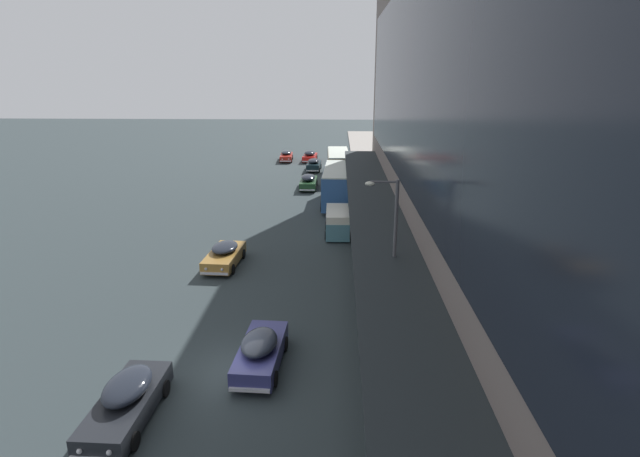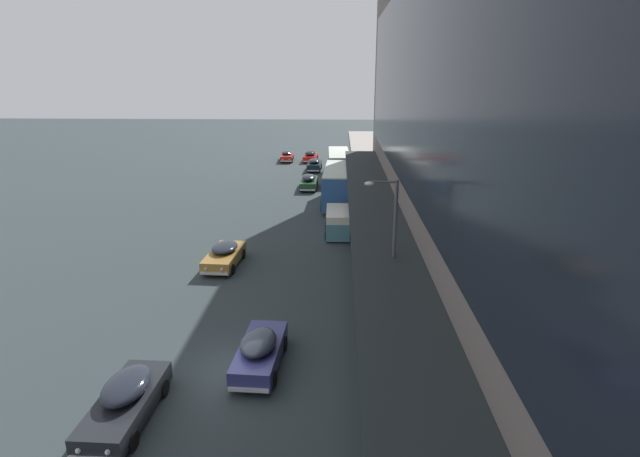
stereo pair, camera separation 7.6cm
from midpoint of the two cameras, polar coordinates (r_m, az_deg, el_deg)
ground at (r=21.78m, az=-9.47°, el=-15.97°), size 240.00×240.00×0.00m
sidewalk_kerb at (r=22.41m, az=20.46°, el=-15.66°), size 10.00×180.00×0.15m
building_facade at (r=19.11m, az=23.56°, el=11.23°), size 9.20×80.00×20.67m
transit_bus_kerbside_front at (r=59.76m, az=2.19°, el=7.53°), size 2.89×9.29×3.06m
transit_bus_kerbside_rear at (r=47.03m, az=2.06°, el=5.13°), size 2.92×9.34×3.45m
sedan_lead_mid at (r=71.08m, az=-1.07°, el=8.28°), size 2.03×4.79×1.54m
sedan_second_mid at (r=71.70m, az=-3.77°, el=8.29°), size 1.94×5.04×1.43m
sedan_trailing_mid at (r=19.96m, az=-21.19°, el=-17.79°), size 1.95×4.89×1.57m
sedan_far_back at (r=64.20m, az=-0.61°, el=7.32°), size 1.85×4.60×1.54m
sedan_oncoming_rear at (r=53.82m, az=-1.24°, el=5.38°), size 1.82×4.85×1.58m
sedan_trailing_near at (r=21.64m, az=-6.80°, el=-13.68°), size 1.98×4.65×1.56m
sedan_lead_near at (r=32.71m, az=-10.80°, el=-2.96°), size 2.13×4.77×1.43m
vw_van at (r=38.25m, az=2.08°, el=0.92°), size 1.95×4.57×1.96m
pedestrian_at_kerb at (r=24.92m, az=7.09°, el=-8.23°), size 0.35×0.59×1.86m
street_lamp at (r=22.80m, az=8.15°, el=-2.06°), size 1.50×0.28×7.30m
fire_hydrant at (r=18.28m, az=10.54°, el=-21.49°), size 0.20×0.40×0.70m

